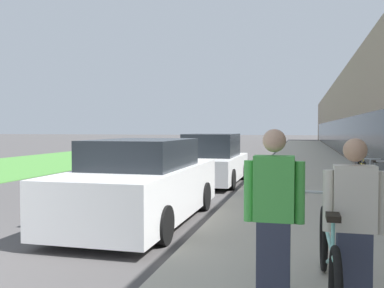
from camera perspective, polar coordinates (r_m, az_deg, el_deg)
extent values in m
cube|color=#B2AA99|center=(24.06, 15.27, -1.99)|extent=(4.00, 70.00, 0.12)
cube|color=#1E2328|center=(32.10, 18.79, 1.10)|extent=(0.10, 63.00, 2.20)
cube|color=#478438|center=(30.91, -10.52, -1.15)|extent=(7.56, 70.00, 0.03)
torus|color=black|center=(5.22, 17.14, -11.92)|extent=(0.06, 0.74, 0.74)
cylinder|color=#7AD1C6|center=(4.33, 17.74, -11.78)|extent=(0.04, 1.46, 0.04)
cylinder|color=#7AD1C6|center=(4.02, 18.03, -14.41)|extent=(0.04, 0.87, 0.34)
cylinder|color=#7AD1C6|center=(3.76, 18.28, -11.52)|extent=(0.03, 0.03, 0.31)
cube|color=black|center=(3.73, 18.31, -9.24)|extent=(0.11, 0.22, 0.05)
cylinder|color=#7AD1C6|center=(5.00, 17.27, -8.01)|extent=(0.03, 0.03, 0.32)
cylinder|color=silver|center=(4.98, 17.29, -6.18)|extent=(0.52, 0.03, 0.03)
cube|color=#33384C|center=(4.11, 20.73, -15.82)|extent=(0.28, 0.21, 0.74)
cube|color=beige|center=(3.96, 20.85, -6.76)|extent=(0.35, 0.21, 0.57)
cylinder|color=beige|center=(3.94, 17.68, -7.19)|extent=(0.09, 0.09, 0.54)
cylinder|color=beige|center=(3.99, 23.97, -7.16)|extent=(0.09, 0.09, 0.54)
sphere|color=tan|center=(3.92, 20.93, -0.75)|extent=(0.20, 0.20, 0.20)
cube|color=#33384C|center=(4.14, 10.80, -15.29)|extent=(0.30, 0.22, 0.78)
cube|color=#4CB74C|center=(3.99, 10.87, -5.82)|extent=(0.36, 0.22, 0.60)
cylinder|color=#4CB74C|center=(4.02, 7.59, -6.21)|extent=(0.09, 0.09, 0.56)
cylinder|color=#4CB74C|center=(3.99, 14.17, -6.31)|extent=(0.09, 0.09, 0.56)
sphere|color=tan|center=(3.96, 10.92, 0.45)|extent=(0.21, 0.21, 0.21)
torus|color=black|center=(12.33, 22.59, -4.09)|extent=(0.05, 0.66, 0.66)
torus|color=black|center=(11.37, 23.30, -4.61)|extent=(0.05, 0.66, 0.66)
cylinder|color=#B7BCC1|center=(11.83, 22.94, -3.37)|extent=(0.04, 0.83, 0.04)
cylinder|color=#B7BCC1|center=(11.64, 23.08, -3.92)|extent=(0.04, 0.51, 0.31)
cylinder|color=#B7BCC1|center=(11.51, 23.19, -2.84)|extent=(0.03, 0.03, 0.27)
cube|color=black|center=(11.50, 23.20, -2.16)|extent=(0.11, 0.22, 0.05)
cylinder|color=#B7BCC1|center=(12.22, 22.66, -2.52)|extent=(0.03, 0.03, 0.29)
cylinder|color=silver|center=(12.21, 22.67, -1.84)|extent=(0.52, 0.03, 0.03)
torus|color=black|center=(14.60, 21.44, -3.13)|extent=(0.05, 0.66, 0.66)
torus|color=black|center=(13.59, 21.98, -3.52)|extent=(0.05, 0.66, 0.66)
cylinder|color=yellow|center=(14.08, 21.71, -2.51)|extent=(0.04, 0.87, 0.04)
cylinder|color=yellow|center=(13.88, 21.82, -2.96)|extent=(0.04, 0.53, 0.31)
cylinder|color=yellow|center=(13.74, 21.90, -2.05)|extent=(0.03, 0.03, 0.27)
cube|color=black|center=(13.73, 21.90, -1.48)|extent=(0.11, 0.22, 0.05)
cylinder|color=yellow|center=(14.49, 21.50, -1.80)|extent=(0.03, 0.03, 0.29)
cylinder|color=silver|center=(14.48, 21.51, -1.23)|extent=(0.52, 0.03, 0.03)
cube|color=white|center=(8.05, -6.65, -6.22)|extent=(1.82, 4.65, 0.87)
cube|color=#1E2328|center=(7.98, -6.67, -1.26)|extent=(1.57, 2.32, 0.52)
cylinder|color=black|center=(9.68, -8.37, -6.53)|extent=(0.22, 0.60, 0.60)
cylinder|color=black|center=(9.17, 1.49, -6.99)|extent=(0.22, 0.60, 0.60)
cylinder|color=black|center=(7.23, -17.04, -9.56)|extent=(0.22, 0.60, 0.60)
cylinder|color=black|center=(6.53, -4.04, -10.73)|extent=(0.22, 0.60, 0.60)
cube|color=white|center=(13.57, 2.69, -3.15)|extent=(1.74, 4.21, 0.72)
cube|color=#1E2328|center=(13.53, 2.69, -0.14)|extent=(1.50, 2.11, 0.71)
cylinder|color=black|center=(15.00, 0.65, -3.45)|extent=(0.22, 0.60, 0.60)
cylinder|color=black|center=(14.70, 6.76, -3.57)|extent=(0.22, 0.60, 0.60)
cylinder|color=black|center=(12.57, -2.08, -4.52)|extent=(0.22, 0.60, 0.60)
cylinder|color=black|center=(12.22, 5.19, -4.72)|extent=(0.22, 0.60, 0.60)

